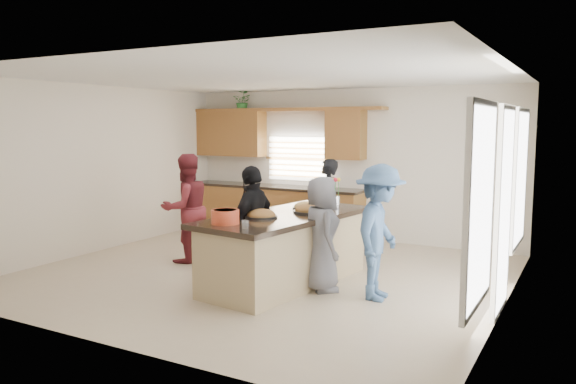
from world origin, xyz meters
The scene contains 18 objects.
floor centered at (0.00, 0.00, 0.00)m, with size 6.50×6.50×0.00m, color #BEAB8D.
room_shell centered at (0.00, 0.00, 1.90)m, with size 6.52×6.02×2.81m.
back_cabinetry centered at (-1.47, 2.73, 0.91)m, with size 4.08×0.66×2.46m.
right_wall_glazing centered at (3.22, -0.13, 1.34)m, with size 0.06×4.00×2.25m.
island centered at (0.51, -0.29, 0.45)m, with size 1.50×2.83×0.95m.
platter_front centered at (0.37, -0.68, 0.98)m, with size 0.41×0.41×0.17m.
platter_mid centered at (0.73, 0.02, 0.98)m, with size 0.48×0.48×0.19m.
platter_back centered at (0.53, 0.28, 0.98)m, with size 0.38×0.38×0.15m.
salad_bowl centered at (0.22, -1.28, 1.04)m, with size 0.34×0.34×0.17m.
clear_cup centered at (0.61, -1.42, 1.00)m, with size 0.08×0.08×0.10m, color white.
plate_stack centered at (0.59, 0.55, 0.97)m, with size 0.22×0.22×0.04m, color #B190D2.
flower_vase centered at (0.79, 0.71, 1.16)m, with size 0.14×0.14×0.42m.
potted_plant centered at (-2.20, 2.82, 2.60)m, with size 0.37×0.32×0.41m, color #338034.
woman_left_back centered at (0.12, 1.87, 0.78)m, with size 0.57×0.37×1.56m, color black.
woman_left_mid centered at (-1.44, 0.04, 0.85)m, with size 0.82×0.64×1.69m, color maroon.
woman_left_front centered at (0.19, -0.59, 0.80)m, with size 0.94×0.39×1.61m, color black.
woman_right_back centered at (1.84, -0.33, 0.84)m, with size 1.08×0.62×1.67m, color #3D5D86.
woman_right_front centered at (1.06, -0.33, 0.74)m, with size 0.73×0.47×1.49m, color slate.
Camera 1 is at (4.10, -6.76, 2.14)m, focal length 35.00 mm.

